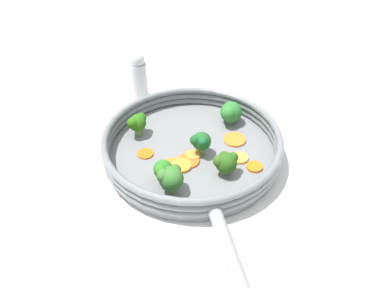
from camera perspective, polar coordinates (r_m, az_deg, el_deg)
name	(u,v)px	position (r m, az deg, el deg)	size (l,w,h in m)	color
ground_plane	(192,156)	(0.76, 0.00, -1.81)	(4.00, 4.00, 0.00)	white
skillet	(192,153)	(0.75, 0.00, -1.35)	(0.34, 0.34, 0.02)	gray
skillet_rim_wall	(192,142)	(0.74, 0.00, 0.35)	(0.35, 0.35, 0.04)	gray
skillet_handle	(231,259)	(0.57, 6.00, -17.00)	(0.02, 0.02, 0.19)	#999B9E
skillet_rivet_left	(192,212)	(0.63, 0.02, -10.29)	(0.01, 0.01, 0.01)	gray
skillet_rivet_right	(233,205)	(0.64, 6.24, -9.19)	(0.01, 0.01, 0.01)	gray
carrot_slice_0	(235,140)	(0.78, 6.51, 0.68)	(0.05, 0.05, 0.00)	orange
carrot_slice_1	(145,154)	(0.74, -7.11, -1.48)	(0.03, 0.03, 0.00)	orange
carrot_slice_2	(181,166)	(0.71, -1.63, -3.31)	(0.04, 0.04, 0.01)	orange
carrot_slice_3	(188,161)	(0.72, -0.61, -2.55)	(0.04, 0.04, 0.00)	orange
carrot_slice_4	(172,165)	(0.72, -3.10, -3.14)	(0.04, 0.04, 0.00)	orange
carrot_slice_5	(255,167)	(0.72, 9.50, -3.44)	(0.03, 0.03, 0.00)	orange
carrot_slice_6	(239,158)	(0.73, 7.22, -2.10)	(0.03, 0.03, 0.00)	#F8953E
carrot_slice_7	(192,155)	(0.73, 0.07, -1.71)	(0.03, 0.03, 0.01)	orange
broccoli_floret_0	(163,170)	(0.66, -4.40, -3.98)	(0.04, 0.04, 0.05)	#76944F
broccoli_floret_1	(226,162)	(0.68, 5.16, -2.73)	(0.05, 0.04, 0.05)	#77A557
broccoli_floret_2	(230,112)	(0.81, 5.88, 4.85)	(0.05, 0.06, 0.05)	#88AA62
broccoli_floret_3	(171,177)	(0.65, -3.23, -5.07)	(0.05, 0.05, 0.05)	olive
broccoli_floret_4	(137,122)	(0.78, -8.35, 3.27)	(0.04, 0.04, 0.05)	#729A51
broccoli_floret_5	(201,141)	(0.72, 1.36, 0.40)	(0.04, 0.04, 0.05)	#7C9A51
salt_shaker	(139,76)	(0.92, -8.12, 10.24)	(0.04, 0.04, 0.12)	silver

